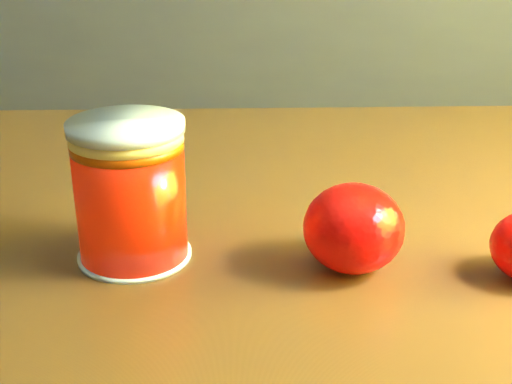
# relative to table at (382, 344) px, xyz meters

# --- Properties ---
(kitchen_counter) EXTENTS (3.15, 0.60, 0.90)m
(kitchen_counter) POSITION_rel_table_xyz_m (-0.76, 1.36, -0.26)
(kitchen_counter) COLOR #49494E
(kitchen_counter) RESTS_ON ground
(table) EXTENTS (1.17, 0.89, 0.81)m
(table) POSITION_rel_table_xyz_m (0.00, 0.00, 0.00)
(table) COLOR brown
(table) RESTS_ON ground
(juice_glass) EXTENTS (0.09, 0.09, 0.11)m
(juice_glass) POSITION_rel_table_xyz_m (-0.20, -0.05, 0.16)
(juice_glass) COLOR red
(juice_glass) RESTS_ON table
(orange_front) EXTENTS (0.09, 0.09, 0.07)m
(orange_front) POSITION_rel_table_xyz_m (-0.03, -0.05, 0.14)
(orange_front) COLOR #FF1005
(orange_front) RESTS_ON table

